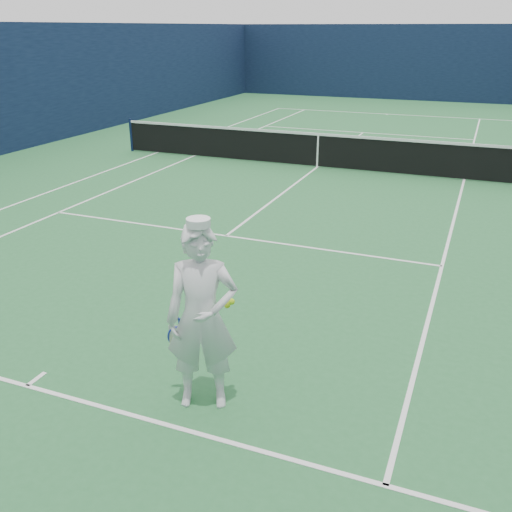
{
  "coord_description": "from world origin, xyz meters",
  "views": [
    {
      "loc": [
        4.52,
        -16.03,
        3.85
      ],
      "look_at": [
        2.04,
        -9.86,
        1.17
      ],
      "focal_mm": 40.0,
      "sensor_mm": 36.0,
      "label": 1
    }
  ],
  "objects": [
    {
      "name": "tennis_player",
      "position": [
        2.04,
        -11.36,
        1.04
      ],
      "size": [
        0.93,
        0.75,
        2.13
      ],
      "rotation": [
        0.0,
        0.0,
        0.39
      ],
      "color": "white",
      "rests_on": "ground"
    },
    {
      "name": "court_markings",
      "position": [
        0.0,
        0.0,
        0.0
      ],
      "size": [
        11.03,
        23.83,
        0.01
      ],
      "color": "white",
      "rests_on": "ground"
    },
    {
      "name": "tennis_net",
      "position": [
        0.0,
        0.0,
        0.55
      ],
      "size": [
        12.88,
        0.09,
        1.07
      ],
      "color": "#141E4C",
      "rests_on": "ground"
    },
    {
      "name": "windscreen_fence",
      "position": [
        0.0,
        0.0,
        2.0
      ],
      "size": [
        20.12,
        36.12,
        4.0
      ],
      "color": "#0E1935",
      "rests_on": "ground"
    },
    {
      "name": "ground",
      "position": [
        0.0,
        0.0,
        0.0
      ],
      "size": [
        80.0,
        80.0,
        0.0
      ],
      "primitive_type": "plane",
      "color": "#276836",
      "rests_on": "ground"
    }
  ]
}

